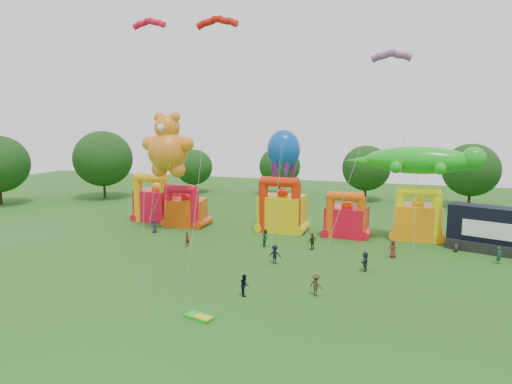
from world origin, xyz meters
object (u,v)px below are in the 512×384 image
(gecko_kite, at_px, (418,163))
(spectator_4, at_px, (312,242))
(bouncy_castle_0, at_px, (156,202))
(octopus_kite, at_px, (291,184))
(bouncy_castle_2, at_px, (282,210))
(teddy_bear_kite, at_px, (165,159))
(spectator_0, at_px, (154,226))
(stage_trailer, at_px, (486,230))

(gecko_kite, bearing_deg, spectator_4, -144.11)
(bouncy_castle_0, relative_size, octopus_kite, 0.53)
(bouncy_castle_0, distance_m, bouncy_castle_2, 18.21)
(bouncy_castle_0, relative_size, teddy_bear_kite, 0.45)
(bouncy_castle_2, distance_m, gecko_kite, 16.87)
(octopus_kite, bearing_deg, spectator_0, -156.73)
(stage_trailer, xyz_separation_m, spectator_4, (-17.38, -5.35, -1.41))
(octopus_kite, distance_m, spectator_0, 17.70)
(stage_trailer, relative_size, spectator_0, 4.92)
(stage_trailer, height_order, gecko_kite, gecko_kite)
(teddy_bear_kite, relative_size, octopus_kite, 1.17)
(bouncy_castle_2, distance_m, stage_trailer, 22.84)
(gecko_kite, bearing_deg, teddy_bear_kite, -171.30)
(bouncy_castle_0, height_order, bouncy_castle_2, bouncy_castle_2)
(octopus_kite, xyz_separation_m, spectator_4, (4.48, -8.23, -4.96))
(stage_trailer, bearing_deg, spectator_0, -174.17)
(spectator_4, bearing_deg, stage_trailer, 139.61)
(gecko_kite, relative_size, spectator_0, 9.50)
(bouncy_castle_0, xyz_separation_m, spectator_4, (23.57, -7.97, -1.62))
(bouncy_castle_0, xyz_separation_m, octopus_kite, (19.09, 0.26, 3.34))
(stage_trailer, bearing_deg, spectator_4, -162.89)
(stage_trailer, xyz_separation_m, teddy_bear_kite, (-36.41, -2.40, 6.72))
(bouncy_castle_2, relative_size, gecko_kite, 0.46)
(bouncy_castle_0, xyz_separation_m, gecko_kite, (33.85, -0.53, 6.38))
(gecko_kite, bearing_deg, bouncy_castle_0, 179.10)
(octopus_kite, bearing_deg, spectator_4, -61.43)
(stage_trailer, height_order, octopus_kite, octopus_kite)
(spectator_0, bearing_deg, stage_trailer, 12.01)
(bouncy_castle_0, xyz_separation_m, bouncy_castle_2, (18.20, -0.59, 0.10))
(bouncy_castle_0, distance_m, spectator_4, 24.93)
(gecko_kite, height_order, octopus_kite, octopus_kite)
(teddy_bear_kite, height_order, gecko_kite, teddy_bear_kite)
(octopus_kite, height_order, spectator_4, octopus_kite)
(gecko_kite, height_order, spectator_4, gecko_kite)
(bouncy_castle_2, height_order, spectator_4, bouncy_castle_2)
(bouncy_castle_0, distance_m, gecko_kite, 34.45)
(gecko_kite, distance_m, spectator_0, 31.96)
(bouncy_castle_2, height_order, stage_trailer, bouncy_castle_2)
(octopus_kite, bearing_deg, stage_trailer, -7.50)
(teddy_bear_kite, bearing_deg, gecko_kite, 8.70)
(octopus_kite, bearing_deg, teddy_bear_kite, -160.08)
(bouncy_castle_2, relative_size, spectator_4, 3.83)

